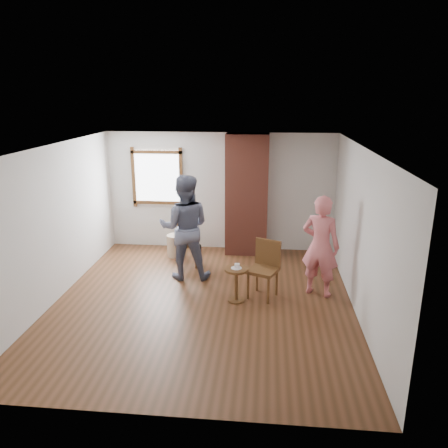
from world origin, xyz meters
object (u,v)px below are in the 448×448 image
Objects in this scene: stoneware_crock at (175,245)px; person_pink at (320,246)px; dining_chair_right at (265,266)px; dining_chair_left at (187,239)px; side_table at (236,279)px; man at (185,227)px.

stoneware_crock is 0.26× the size of person_pink.
dining_chair_left is at bearing 163.09° from dining_chair_right.
dining_chair_right is at bearing 31.77° from person_pink.
dining_chair_left is 1.95m from side_table.
man is at bearing -89.39° from dining_chair_left.
dining_chair_right reaches higher than side_table.
stoneware_crock is 0.62m from dining_chair_left.
person_pink reaches higher than dining_chair_left.
man is 2.50m from person_pink.
side_table is (-0.47, -0.27, -0.15)m from dining_chair_right.
dining_chair_right is at bearing -42.04° from stoneware_crock.
stoneware_crock is 2.50m from side_table.
stoneware_crock is at bearing -73.78° from man.
side_table is (1.12, -1.60, -0.13)m from dining_chair_left.
person_pink reaches higher than dining_chair_right.
stoneware_crock is 0.79× the size of side_table.
stoneware_crock is 0.24× the size of man.
side_table reaches higher than stoneware_crock.
side_table is at bearing -126.99° from dining_chair_right.
dining_chair_left is 2.07m from dining_chair_right.
side_table is at bearing -61.19° from dining_chair_left.
person_pink reaches higher than stoneware_crock.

